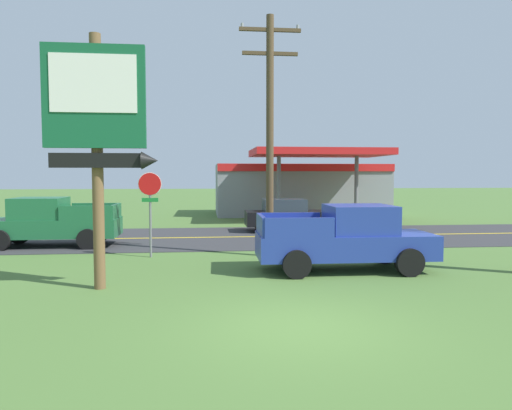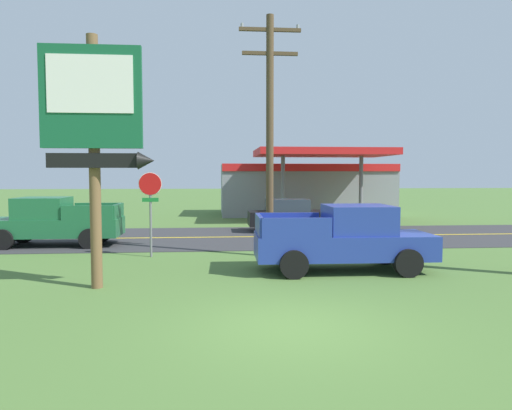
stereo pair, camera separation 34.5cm
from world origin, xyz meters
TOP-DOWN VIEW (x-y plane):
  - ground_plane at (0.00, 0.00)m, footprint 180.00×180.00m
  - road_asphalt at (0.00, 13.00)m, footprint 140.00×8.00m
  - road_centre_line at (0.00, 13.00)m, footprint 126.00×0.20m
  - motel_sign at (-4.37, 3.40)m, footprint 2.72×0.54m
  - stop_sign at (-3.68, 8.03)m, footprint 0.80×0.08m
  - utility_pole at (0.47, 7.84)m, footprint 2.14×0.26m
  - gas_station at (5.02, 25.32)m, footprint 12.00×11.50m
  - pickup_blue_parked_on_lawn at (2.41, 5.10)m, footprint 5.23×2.31m
  - pickup_green_on_road at (-7.95, 11.00)m, footprint 5.20×2.24m
  - car_black_near_lane at (2.29, 15.00)m, footprint 4.20×2.00m

SIDE VIEW (x-z plane):
  - ground_plane at x=0.00m, z-range 0.00..0.00m
  - road_asphalt at x=0.00m, z-range 0.00..0.02m
  - road_centre_line at x=0.00m, z-range 0.02..0.03m
  - car_black_near_lane at x=2.29m, z-range 0.01..1.65m
  - pickup_blue_parked_on_lawn at x=2.41m, z-range -0.02..1.94m
  - pickup_green_on_road at x=-7.95m, z-range -0.02..1.94m
  - gas_station at x=5.02m, z-range -0.26..4.14m
  - stop_sign at x=-3.68m, z-range 0.55..3.50m
  - motel_sign at x=-4.37m, z-range 1.01..7.32m
  - utility_pole at x=0.47m, z-range 0.32..8.65m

